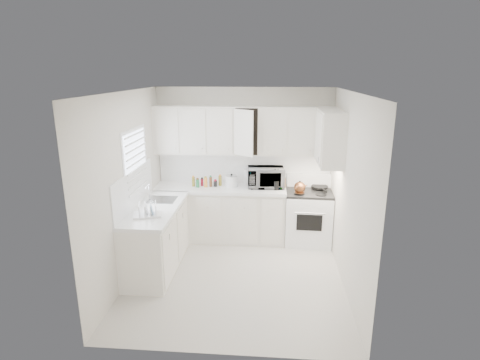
# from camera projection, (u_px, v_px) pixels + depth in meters

# --- Properties ---
(floor) EXTENTS (3.20, 3.20, 0.00)m
(floor) POSITION_uv_depth(u_px,v_px,m) (236.00, 277.00, 5.59)
(floor) COLOR beige
(floor) RESTS_ON ground
(ceiling) EXTENTS (3.20, 3.20, 0.00)m
(ceiling) POSITION_uv_depth(u_px,v_px,m) (236.00, 92.00, 4.88)
(ceiling) COLOR white
(ceiling) RESTS_ON ground
(wall_back) EXTENTS (3.00, 0.00, 3.00)m
(wall_back) POSITION_uv_depth(u_px,v_px,m) (244.00, 163.00, 6.77)
(wall_back) COLOR silver
(wall_back) RESTS_ON ground
(wall_front) EXTENTS (3.00, 0.00, 3.00)m
(wall_front) POSITION_uv_depth(u_px,v_px,m) (221.00, 240.00, 3.70)
(wall_front) COLOR silver
(wall_front) RESTS_ON ground
(wall_left) EXTENTS (0.00, 3.20, 3.20)m
(wall_left) POSITION_uv_depth(u_px,v_px,m) (128.00, 188.00, 5.35)
(wall_left) COLOR silver
(wall_left) RESTS_ON ground
(wall_right) EXTENTS (0.00, 3.20, 3.20)m
(wall_right) POSITION_uv_depth(u_px,v_px,m) (349.00, 193.00, 5.12)
(wall_right) COLOR silver
(wall_right) RESTS_ON ground
(window_blinds) EXTENTS (0.06, 0.96, 1.06)m
(window_blinds) POSITION_uv_depth(u_px,v_px,m) (136.00, 164.00, 5.62)
(window_blinds) COLOR white
(window_blinds) RESTS_ON wall_left
(lower_cabinets_back) EXTENTS (2.22, 0.60, 0.90)m
(lower_cabinets_back) POSITION_uv_depth(u_px,v_px,m) (220.00, 214.00, 6.75)
(lower_cabinets_back) COLOR silver
(lower_cabinets_back) RESTS_ON floor
(lower_cabinets_left) EXTENTS (0.60, 1.60, 0.90)m
(lower_cabinets_left) POSITION_uv_depth(u_px,v_px,m) (157.00, 239.00, 5.75)
(lower_cabinets_left) COLOR silver
(lower_cabinets_left) RESTS_ON floor
(countertop_back) EXTENTS (2.24, 0.64, 0.05)m
(countertop_back) POSITION_uv_depth(u_px,v_px,m) (220.00, 188.00, 6.61)
(countertop_back) COLOR white
(countertop_back) RESTS_ON lower_cabinets_back
(countertop_left) EXTENTS (0.64, 1.62, 0.05)m
(countertop_left) POSITION_uv_depth(u_px,v_px,m) (155.00, 209.00, 5.62)
(countertop_left) COLOR white
(countertop_left) RESTS_ON lower_cabinets_left
(backsplash_back) EXTENTS (2.98, 0.02, 0.55)m
(backsplash_back) POSITION_uv_depth(u_px,v_px,m) (244.00, 168.00, 6.78)
(backsplash_back) COLOR white
(backsplash_back) RESTS_ON wall_back
(backsplash_left) EXTENTS (0.02, 1.60, 0.55)m
(backsplash_left) POSITION_uv_depth(u_px,v_px,m) (134.00, 189.00, 5.56)
(backsplash_left) COLOR white
(backsplash_left) RESTS_ON wall_left
(upper_cabinets_back) EXTENTS (3.00, 0.33, 0.80)m
(upper_cabinets_back) POSITION_uv_depth(u_px,v_px,m) (243.00, 154.00, 6.56)
(upper_cabinets_back) COLOR silver
(upper_cabinets_back) RESTS_ON wall_back
(upper_cabinets_right) EXTENTS (0.33, 0.90, 0.80)m
(upper_cabinets_right) POSITION_uv_depth(u_px,v_px,m) (329.00, 164.00, 5.87)
(upper_cabinets_right) COLOR silver
(upper_cabinets_right) RESTS_ON wall_right
(sink) EXTENTS (0.42, 0.38, 0.30)m
(sink) POSITION_uv_depth(u_px,v_px,m) (162.00, 192.00, 5.92)
(sink) COLOR gray
(sink) RESTS_ON countertop_left
(stove) EXTENTS (0.79, 0.66, 1.17)m
(stove) POSITION_uv_depth(u_px,v_px,m) (309.00, 210.00, 6.55)
(stove) COLOR white
(stove) RESTS_ON floor
(tea_kettle) EXTENTS (0.29, 0.26, 0.22)m
(tea_kettle) POSITION_uv_depth(u_px,v_px,m) (300.00, 187.00, 6.29)
(tea_kettle) COLOR brown
(tea_kettle) RESTS_ON stove
(frying_pan) EXTENTS (0.39, 0.53, 0.04)m
(frying_pan) POSITION_uv_depth(u_px,v_px,m) (320.00, 186.00, 6.59)
(frying_pan) COLOR black
(frying_pan) RESTS_ON stove
(microwave) EXTENTS (0.63, 0.39, 0.41)m
(microwave) POSITION_uv_depth(u_px,v_px,m) (266.00, 175.00, 6.56)
(microwave) COLOR gray
(microwave) RESTS_ON countertop_back
(rice_cooker) EXTENTS (0.22, 0.22, 0.22)m
(rice_cooker) POSITION_uv_depth(u_px,v_px,m) (232.00, 180.00, 6.63)
(rice_cooker) COLOR white
(rice_cooker) RESTS_ON countertop_back
(paper_towel) EXTENTS (0.12, 0.12, 0.27)m
(paper_towel) POSITION_uv_depth(u_px,v_px,m) (247.00, 177.00, 6.74)
(paper_towel) COLOR white
(paper_towel) RESTS_ON countertop_back
(utensil_crock) EXTENTS (0.12, 0.12, 0.37)m
(utensil_crock) POSITION_uv_depth(u_px,v_px,m) (276.00, 179.00, 6.41)
(utensil_crock) COLOR black
(utensil_crock) RESTS_ON countertop_back
(dish_rack) EXTENTS (0.43, 0.37, 0.20)m
(dish_rack) POSITION_uv_depth(u_px,v_px,m) (147.00, 209.00, 5.27)
(dish_rack) COLOR white
(dish_rack) RESTS_ON countertop_left
(spice_left_0) EXTENTS (0.06, 0.06, 0.13)m
(spice_left_0) POSITION_uv_depth(u_px,v_px,m) (195.00, 181.00, 6.74)
(spice_left_0) COLOR olive
(spice_left_0) RESTS_ON countertop_back
(spice_left_1) EXTENTS (0.06, 0.06, 0.13)m
(spice_left_1) POSITION_uv_depth(u_px,v_px,m) (198.00, 182.00, 6.65)
(spice_left_1) COLOR #236B3D
(spice_left_1) RESTS_ON countertop_back
(spice_left_2) EXTENTS (0.06, 0.06, 0.13)m
(spice_left_2) POSITION_uv_depth(u_px,v_px,m) (203.00, 181.00, 6.73)
(spice_left_2) COLOR #AB162F
(spice_left_2) RESTS_ON countertop_back
(spice_left_3) EXTENTS (0.06, 0.06, 0.13)m
(spice_left_3) POSITION_uv_depth(u_px,v_px,m) (207.00, 182.00, 6.64)
(spice_left_3) COLOR orange
(spice_left_3) RESTS_ON countertop_back
(spice_left_4) EXTENTS (0.06, 0.06, 0.13)m
(spice_left_4) POSITION_uv_depth(u_px,v_px,m) (212.00, 181.00, 6.72)
(spice_left_4) COLOR brown
(spice_left_4) RESTS_ON countertop_back
(spice_left_5) EXTENTS (0.06, 0.06, 0.13)m
(spice_left_5) POSITION_uv_depth(u_px,v_px,m) (215.00, 183.00, 6.63)
(spice_left_5) COLOR black
(spice_left_5) RESTS_ON countertop_back
(spice_left_6) EXTENTS (0.06, 0.06, 0.13)m
(spice_left_6) POSITION_uv_depth(u_px,v_px,m) (220.00, 181.00, 6.71)
(spice_left_6) COLOR olive
(spice_left_6) RESTS_ON countertop_back
(sauce_right_0) EXTENTS (0.06, 0.06, 0.19)m
(sauce_right_0) POSITION_uv_depth(u_px,v_px,m) (277.00, 180.00, 6.66)
(sauce_right_0) COLOR #AB162F
(sauce_right_0) RESTS_ON countertop_back
(sauce_right_1) EXTENTS (0.06, 0.06, 0.19)m
(sauce_right_1) POSITION_uv_depth(u_px,v_px,m) (280.00, 181.00, 6.60)
(sauce_right_1) COLOR orange
(sauce_right_1) RESTS_ON countertop_back
(sauce_right_2) EXTENTS (0.06, 0.06, 0.19)m
(sauce_right_2) POSITION_uv_depth(u_px,v_px,m) (284.00, 180.00, 6.65)
(sauce_right_2) COLOR brown
(sauce_right_2) RESTS_ON countertop_back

